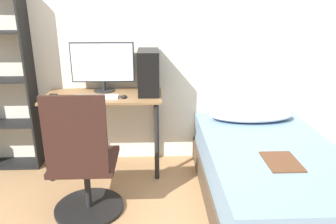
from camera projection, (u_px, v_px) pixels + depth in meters
wall_back at (152, 40)px, 3.22m from camera, size 8.00×0.05×2.50m
desk at (104, 109)px, 3.12m from camera, size 1.10×0.52×0.78m
office_chair at (84, 171)px, 2.49m from camera, size 0.55×0.55×1.03m
bed at (270, 176)px, 2.69m from camera, size 1.07×1.81×0.51m
pillow at (251, 115)px, 3.20m from camera, size 0.81×0.36×0.11m
magazine at (282, 162)px, 2.37m from camera, size 0.24×0.32×0.01m
monitor at (103, 65)px, 3.13m from camera, size 0.61×0.20×0.47m
keyboard at (96, 97)px, 2.98m from camera, size 0.40×0.12×0.02m
pc_tower at (149, 72)px, 3.08m from camera, size 0.19×0.38×0.41m
mouse at (124, 97)px, 2.99m from camera, size 0.06×0.09×0.02m
phone at (52, 96)px, 3.02m from camera, size 0.07×0.14×0.01m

